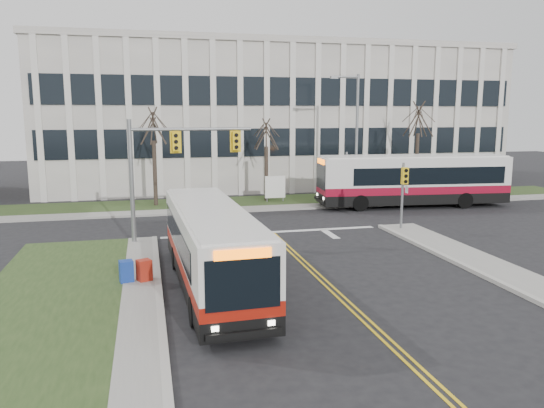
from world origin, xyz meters
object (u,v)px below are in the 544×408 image
Objects in this scene: newspaper_box_blue at (126,273)px; newspaper_box_red at (144,272)px; streetlight at (355,132)px; directory_sign at (275,187)px; bus_main at (211,249)px; bus_cross at (413,182)px.

newspaper_box_blue is 0.66m from newspaper_box_red.
streetlight is 4.60× the size of directory_sign.
bus_main is 2.87m from newspaper_box_red.
streetlight is 9.68× the size of newspaper_box_red.
newspaper_box_red is at bearing -133.57° from streetlight.
newspaper_box_blue is at bearing -134.89° from streetlight.
streetlight is 5.41m from bus_cross.
directory_sign is at bearing 67.26° from bus_main.
streetlight is 0.70× the size of bus_cross.
directory_sign is 0.15× the size of bus_cross.
streetlight reaches higher than bus_cross.
streetlight is at bearing 33.93° from newspaper_box_blue.
newspaper_box_blue is (-19.04, -13.35, -1.28)m from bus_cross.
newspaper_box_blue is (-3.14, 1.07, -1.01)m from bus_main.
newspaper_box_red is at bearing 155.44° from bus_main.
bus_main is at bearing -30.00° from newspaper_box_blue.
directory_sign is 2.11× the size of newspaper_box_blue.
newspaper_box_red is at bearing -14.28° from newspaper_box_blue.
bus_main is (-12.36, -16.62, -3.70)m from streetlight.
bus_main reaches higher than directory_sign.
newspaper_box_blue is at bearing -120.59° from directory_sign.
streetlight is at bearing -116.57° from bus_cross.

